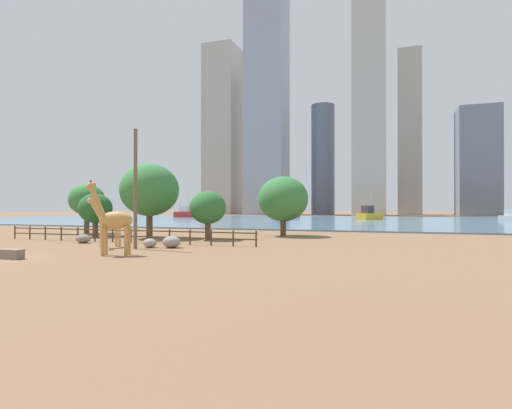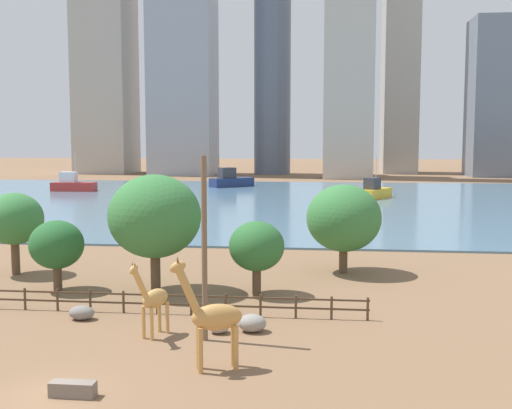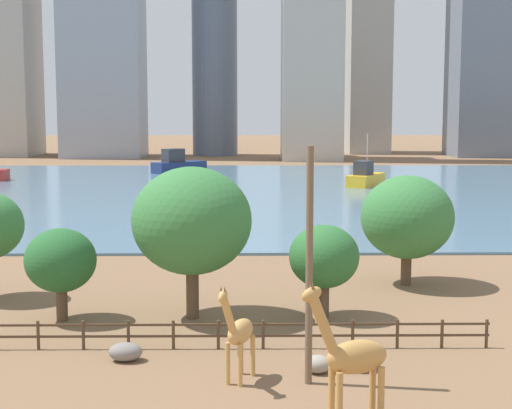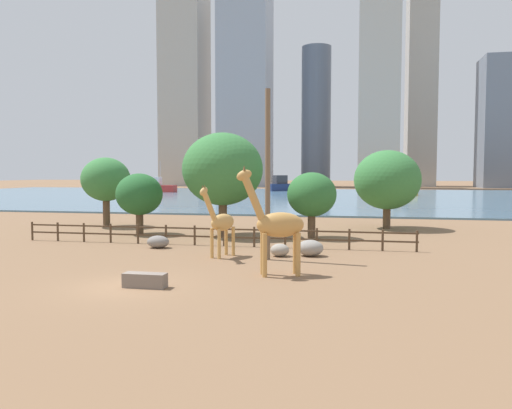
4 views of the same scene
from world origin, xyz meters
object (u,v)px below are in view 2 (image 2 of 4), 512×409
(tree_left_large, at_px, (155,216))
(utility_pole, at_px, (204,249))
(giraffe_tall, at_px, (213,317))
(boat_tug, at_px, (231,180))
(boat_sailboat, at_px, (374,191))
(giraffe_companion, at_px, (153,299))
(tree_left_small, at_px, (344,218))
(tree_right_tall, at_px, (257,247))
(boulder_near_fence, at_px, (219,326))
(tree_center_broad, at_px, (14,219))
(boulder_by_pole, at_px, (252,323))
(tree_right_small, at_px, (57,245))
(feeding_trough, at_px, (73,389))
(boat_ferry, at_px, (73,184))
(boulder_small, at_px, (82,313))

(tree_left_large, bearing_deg, utility_pole, -61.77)
(giraffe_tall, height_order, boat_tug, giraffe_tall)
(boat_tug, bearing_deg, boat_sailboat, -78.43)
(boat_sailboat, bearing_deg, utility_pole, -161.32)
(giraffe_companion, relative_size, tree_left_small, 0.62)
(utility_pole, relative_size, tree_right_tall, 1.93)
(giraffe_tall, height_order, tree_left_small, tree_left_small)
(boulder_near_fence, height_order, tree_center_broad, tree_center_broad)
(boulder_by_pole, bearing_deg, giraffe_companion, -163.94)
(tree_left_small, height_order, boat_sailboat, boat_sailboat)
(boulder_near_fence, bearing_deg, tree_left_large, 123.95)
(tree_left_small, xyz_separation_m, tree_right_small, (-18.93, -7.75, -1.07))
(feeding_trough, bearing_deg, boat_tug, 95.28)
(tree_left_large, height_order, boat_tug, tree_left_large)
(boulder_near_fence, xyz_separation_m, boat_ferry, (-41.57, 82.13, 1.04))
(boulder_small, distance_m, tree_left_small, 20.78)
(boat_sailboat, distance_m, boat_tug, 34.63)
(tree_right_tall, bearing_deg, boulder_small, -143.17)
(boat_tug, bearing_deg, tree_left_small, -115.16)
(giraffe_tall, distance_m, boulder_small, 11.20)
(tree_left_large, height_order, tree_center_broad, tree_left_large)
(tree_left_large, relative_size, tree_left_small, 1.16)
(utility_pole, distance_m, tree_center_broad, 21.79)
(giraffe_companion, xyz_separation_m, boulder_small, (-4.82, 2.56, -1.57))
(boat_sailboat, bearing_deg, boulder_near_fence, -161.12)
(giraffe_tall, bearing_deg, boulder_by_pole, -119.11)
(boat_ferry, bearing_deg, tree_right_small, -69.14)
(boat_ferry, bearing_deg, utility_pole, -64.52)
(utility_pole, distance_m, boulder_by_pole, 4.98)
(giraffe_companion, distance_m, boulder_by_pole, 5.31)
(tree_left_small, distance_m, boat_ferry, 82.17)
(utility_pole, distance_m, boat_tug, 97.71)
(boulder_near_fence, height_order, boulder_small, boulder_small)
(utility_pole, bearing_deg, boat_ferry, 116.24)
(giraffe_companion, relative_size, tree_right_tall, 0.86)
(utility_pole, bearing_deg, boulder_near_fence, 68.09)
(tree_center_broad, distance_m, tree_left_small, 24.36)
(tree_center_broad, height_order, tree_left_small, tree_left_small)
(utility_pole, bearing_deg, boat_tug, 97.92)
(boulder_small, height_order, tree_right_small, tree_right_small)
(utility_pole, height_order, tree_right_tall, utility_pole)
(boat_tug, bearing_deg, boulder_near_fence, -121.39)
(giraffe_tall, xyz_separation_m, giraffe_companion, (-3.84, 4.25, -0.41))
(utility_pole, distance_m, tree_left_small, 18.43)
(boulder_small, bearing_deg, tree_left_small, 43.74)
(boulder_small, distance_m, boat_ferry, 87.25)
(boulder_small, xyz_separation_m, feeding_trough, (3.71, -10.31, -0.09))
(tree_right_small, bearing_deg, boat_tug, 91.15)
(giraffe_tall, xyz_separation_m, feeding_trough, (-4.95, -3.49, -2.07))
(giraffe_companion, xyz_separation_m, tree_center_broad, (-14.20, 13.49, 2.16))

